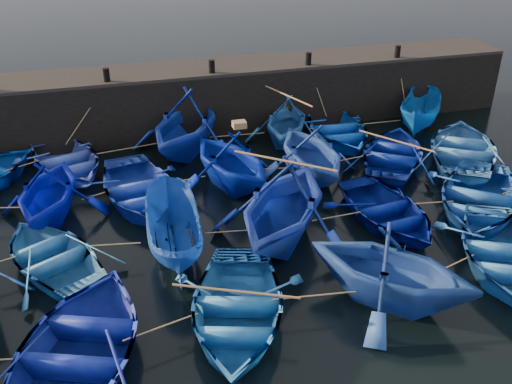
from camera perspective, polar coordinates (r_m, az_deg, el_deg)
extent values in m
plane|color=black|center=(15.63, 3.19, -7.76)|extent=(120.00, 120.00, 0.00)
cube|color=black|center=(24.09, -4.74, 9.31)|extent=(26.00, 2.50, 2.50)
cube|color=black|center=(23.68, -4.87, 12.29)|extent=(26.00, 2.50, 0.12)
cylinder|color=black|center=(22.36, -14.73, 11.27)|extent=(0.24, 0.24, 0.50)
cylinder|color=black|center=(22.75, -4.45, 12.42)|extent=(0.24, 0.24, 0.50)
cylinder|color=black|center=(23.81, 5.27, 13.15)|extent=(0.24, 0.24, 0.50)
cylinder|color=black|center=(25.47, 13.98, 13.49)|extent=(0.24, 0.24, 0.50)
imported|color=#324ABC|center=(21.51, -18.49, 3.06)|extent=(4.49, 5.26, 0.92)
imported|color=#102C97|center=(21.69, -7.06, 6.94)|extent=(6.07, 6.28, 2.53)
imported|color=#1E57A1|center=(22.50, 3.06, 7.18)|extent=(4.51, 4.76, 1.97)
imported|color=#093FA4|center=(23.23, 8.16, 6.29)|extent=(3.53, 4.75, 0.95)
imported|color=#0852A7|center=(24.73, 16.15, 7.60)|extent=(3.67, 4.09, 1.55)
imported|color=#010B9D|center=(18.38, -20.03, 0.19)|extent=(4.15, 4.54, 2.04)
imported|color=#1935A6|center=(18.82, -11.70, 0.31)|extent=(3.97, 5.12, 0.98)
imported|color=#00188E|center=(19.08, -2.50, 3.36)|extent=(4.70, 5.05, 2.17)
imported|color=#1F43A0|center=(19.72, 5.63, 4.13)|extent=(3.81, 4.34, 2.17)
imported|color=navy|center=(21.48, 13.63, 3.77)|extent=(5.26, 5.61, 0.95)
imported|color=#2D65AE|center=(22.48, 20.06, 4.10)|extent=(5.73, 6.23, 1.05)
imported|color=#2665A9|center=(16.37, -19.69, -5.95)|extent=(4.49, 5.00, 0.85)
imported|color=navy|center=(15.92, -8.33, -3.88)|extent=(1.73, 4.10, 1.56)
imported|color=navy|center=(16.07, 2.76, -1.11)|extent=(6.31, 6.46, 2.58)
imported|color=#000E70|center=(17.78, 13.01, -1.87)|extent=(3.45, 4.50, 0.87)
imported|color=#164690|center=(19.15, 21.34, -0.56)|extent=(6.00, 6.22, 1.05)
imported|color=navy|center=(13.12, -17.23, -14.79)|extent=(5.37, 6.24, 1.09)
imported|color=#1E63B4|center=(13.63, -2.03, -11.57)|extent=(4.57, 5.46, 0.97)
imported|color=navy|center=(14.23, 13.44, -7.27)|extent=(5.57, 5.56, 2.23)
imported|color=#225EA7|center=(16.82, 23.38, -5.50)|extent=(5.02, 5.63, 0.96)
cube|color=olive|center=(18.66, -1.68, 6.77)|extent=(0.44, 0.34, 0.21)
cylinder|color=tan|center=(21.39, -22.38, 2.44)|extent=(1.12, 0.56, 0.04)
cylinder|color=tan|center=(21.61, -12.68, 4.27)|extent=(2.64, 0.44, 0.04)
cylinder|color=tan|center=(22.23, -1.89, 5.72)|extent=(2.14, 0.20, 0.04)
cylinder|color=tan|center=(22.91, 5.63, 6.32)|extent=(0.33, 0.24, 0.04)
cylinder|color=tan|center=(23.95, 12.26, 6.82)|extent=(1.87, 0.07, 0.04)
cylinder|color=tan|center=(18.93, -24.12, -1.45)|extent=(1.12, 0.30, 0.04)
cylinder|color=tan|center=(18.65, -15.73, -0.30)|extent=(0.88, 0.36, 0.04)
cylinder|color=tan|center=(19.00, -7.03, 1.21)|extent=(1.35, 0.21, 0.04)
cylinder|color=tan|center=(19.59, 1.60, 2.34)|extent=(1.03, 0.18, 0.04)
cylinder|color=tan|center=(20.65, 9.75, 3.38)|extent=(1.50, 0.24, 0.04)
cylinder|color=tan|center=(21.92, 16.94, 4.06)|extent=(0.84, 0.46, 0.04)
cylinder|color=tan|center=(16.09, -14.06, -5.11)|extent=(1.45, 0.28, 0.04)
cylinder|color=tan|center=(16.17, -2.72, -3.96)|extent=(1.34, 0.23, 0.04)
cylinder|color=tan|center=(17.02, 8.07, -2.42)|extent=(1.58, 0.11, 0.04)
cylinder|color=tan|center=(18.38, 17.36, -1.01)|extent=(1.24, 0.21, 0.04)
cylinder|color=tan|center=(13.23, -9.45, -13.15)|extent=(1.74, 0.47, 0.04)
cylinder|color=tan|center=(13.95, 5.87, -10.26)|extent=(2.03, 0.29, 0.04)
cylinder|color=tan|center=(15.60, 18.69, -7.08)|extent=(1.86, 0.60, 0.04)
cylinder|color=tan|center=(22.41, -16.59, 7.55)|extent=(1.85, 0.62, 2.09)
cylinder|color=tan|center=(22.86, -5.93, 9.04)|extent=(1.41, 0.21, 2.09)
cylinder|color=tan|center=(23.72, 3.71, 9.89)|extent=(1.47, 0.38, 2.09)
cylinder|color=tan|center=(23.98, 6.21, 9.99)|extent=(0.73, 0.59, 2.08)
cylinder|color=tan|center=(25.58, 14.39, 10.48)|extent=(0.39, 0.63, 2.08)
cylinder|color=#99724C|center=(22.14, 3.13, 9.62)|extent=(1.08, 2.84, 0.06)
cylinder|color=#99724C|center=(21.27, 13.79, 5.00)|extent=(1.77, 2.49, 0.06)
cylinder|color=#99724C|center=(15.44, 2.87, 3.13)|extent=(2.34, 1.97, 0.06)
cylinder|color=#99724C|center=(13.30, -2.07, -9.89)|extent=(2.74, 1.32, 0.06)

